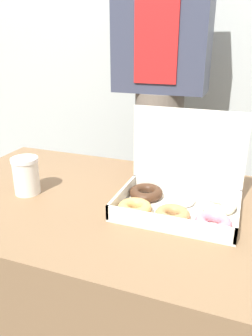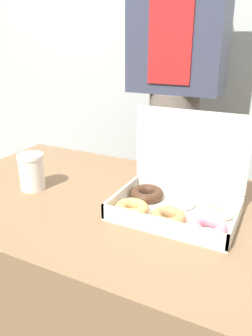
# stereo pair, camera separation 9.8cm
# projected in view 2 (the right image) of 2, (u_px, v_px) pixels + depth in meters

# --- Properties ---
(wall_back) EXTENTS (10.00, 0.05, 2.60)m
(wall_back) POSITION_uv_depth(u_px,v_px,m) (202.00, 15.00, 1.70)
(wall_back) COLOR #B2B7B2
(wall_back) RESTS_ON ground_plane
(table) EXTENTS (1.15, 0.73, 0.70)m
(table) POSITION_uv_depth(u_px,v_px,m) (106.00, 285.00, 1.18)
(table) COLOR brown
(table) RESTS_ON ground_plane
(donut_box) EXTENTS (0.35, 0.24, 0.28)m
(donut_box) POSITION_uv_depth(u_px,v_px,m) (177.00, 200.00, 0.94)
(donut_box) COLOR silver
(donut_box) RESTS_ON table
(coffee_cup) EXTENTS (0.09, 0.09, 0.12)m
(coffee_cup) POSITION_uv_depth(u_px,v_px,m) (32.00, 172.00, 1.09)
(coffee_cup) COLOR silver
(coffee_cup) RESTS_ON table
(person_customer) EXTENTS (0.42, 0.23, 1.77)m
(person_customer) POSITION_uv_depth(u_px,v_px,m) (175.00, 92.00, 1.49)
(person_customer) COLOR #665B51
(person_customer) RESTS_ON ground_plane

